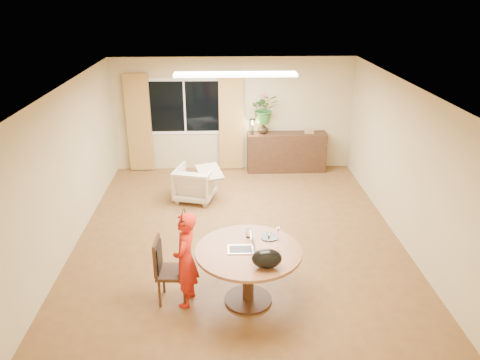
{
  "coord_description": "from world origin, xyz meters",
  "views": [
    {
      "loc": [
        -0.25,
        -7.25,
        4.01
      ],
      "look_at": [
        0.03,
        -0.2,
        1.1
      ],
      "focal_mm": 35.0,
      "sensor_mm": 36.0,
      "label": 1
    }
  ],
  "objects_px": {
    "armchair": "(195,184)",
    "dining_table": "(248,261)",
    "dining_chair": "(173,270)",
    "child": "(186,260)",
    "sideboard": "(286,152)"
  },
  "relations": [
    {
      "from": "child",
      "to": "armchair",
      "type": "relative_size",
      "value": 1.77
    },
    {
      "from": "dining_table",
      "to": "sideboard",
      "type": "height_order",
      "value": "sideboard"
    },
    {
      "from": "dining_table",
      "to": "dining_chair",
      "type": "bearing_deg",
      "value": 176.53
    },
    {
      "from": "armchair",
      "to": "dining_table",
      "type": "bearing_deg",
      "value": 120.34
    },
    {
      "from": "child",
      "to": "armchair",
      "type": "bearing_deg",
      "value": -168.57
    },
    {
      "from": "child",
      "to": "armchair",
      "type": "distance_m",
      "value": 3.39
    },
    {
      "from": "dining_chair",
      "to": "child",
      "type": "xyz_separation_m",
      "value": [
        0.19,
        -0.06,
        0.2
      ]
    },
    {
      "from": "child",
      "to": "sideboard",
      "type": "bearing_deg",
      "value": 168.52
    },
    {
      "from": "dining_table",
      "to": "child",
      "type": "xyz_separation_m",
      "value": [
        -0.83,
        0.0,
        0.04
      ]
    },
    {
      "from": "dining_chair",
      "to": "child",
      "type": "relative_size",
      "value": 0.7
    },
    {
      "from": "dining_chair",
      "to": "armchair",
      "type": "xyz_separation_m",
      "value": [
        0.14,
        3.31,
        -0.12
      ]
    },
    {
      "from": "child",
      "to": "sideboard",
      "type": "distance_m",
      "value": 5.32
    },
    {
      "from": "child",
      "to": "dining_chair",
      "type": "bearing_deg",
      "value": -97.65
    },
    {
      "from": "dining_table",
      "to": "dining_chair",
      "type": "relative_size",
      "value": 1.5
    },
    {
      "from": "dining_chair",
      "to": "sideboard",
      "type": "bearing_deg",
      "value": 68.69
    }
  ]
}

